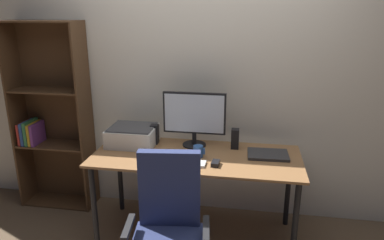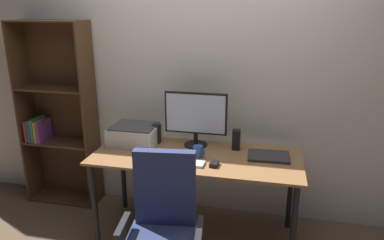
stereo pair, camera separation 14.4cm
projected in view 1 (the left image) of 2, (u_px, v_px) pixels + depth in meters
ground_plane at (196, 234)px, 3.11m from camera, size 12.00×12.00×0.00m
back_wall at (205, 75)px, 3.21m from camera, size 6.40×0.10×2.60m
desk at (196, 164)px, 2.91m from camera, size 1.66×0.70×0.74m
monitor at (194, 116)px, 3.01m from camera, size 0.53×0.20×0.47m
keyboard at (187, 163)px, 2.72m from camera, size 0.29×0.12×0.02m
mouse at (215, 163)px, 2.70m from camera, size 0.06×0.10×0.03m
coffee_mug at (198, 151)px, 2.84m from camera, size 0.09×0.08×0.09m
laptop at (268, 154)px, 2.87m from camera, size 0.33×0.24×0.02m
speaker_left at (155, 134)px, 3.11m from camera, size 0.06×0.07×0.17m
speaker_right at (235, 139)px, 3.00m from camera, size 0.06×0.07×0.17m
printer at (133, 135)px, 3.10m from camera, size 0.40×0.34×0.16m
paper_sheet at (163, 164)px, 2.73m from camera, size 0.25×0.32×0.00m
office_chair at (168, 239)px, 2.29m from camera, size 0.55×0.54×1.01m
bookshelf at (51, 119)px, 3.41m from camera, size 0.70×0.28×1.77m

